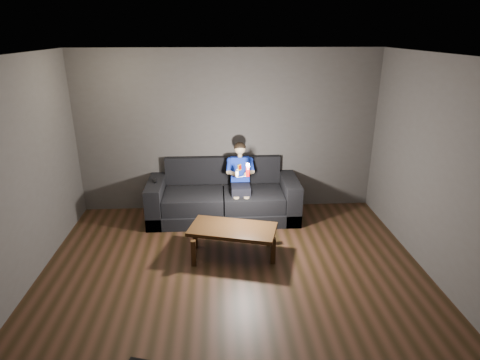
{
  "coord_description": "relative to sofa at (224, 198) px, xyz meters",
  "views": [
    {
      "loc": [
        -0.18,
        -4.04,
        2.95
      ],
      "look_at": [
        0.15,
        1.55,
        0.85
      ],
      "focal_mm": 30.0,
      "sensor_mm": 36.0,
      "label": 1
    }
  ],
  "objects": [
    {
      "name": "right_wall",
      "position": [
        2.59,
        -2.13,
        1.04
      ],
      "size": [
        0.04,
        5.0,
        2.7
      ],
      "primitive_type": "cube",
      "color": "#3F3A37",
      "rests_on": "ground"
    },
    {
      "name": "wii_remote_black",
      "position": [
        -1.1,
        -0.09,
        0.37
      ],
      "size": [
        0.07,
        0.15,
        0.03
      ],
      "color": "black",
      "rests_on": "sofa"
    },
    {
      "name": "back_wall",
      "position": [
        0.09,
        0.37,
        1.04
      ],
      "size": [
        5.0,
        0.04,
        2.7
      ],
      "primitive_type": "cube",
      "color": "#3F3A37",
      "rests_on": "ground"
    },
    {
      "name": "child",
      "position": [
        0.28,
        -0.07,
        0.46
      ],
      "size": [
        0.46,
        0.56,
        1.12
      ],
      "color": "black",
      "rests_on": "sofa"
    },
    {
      "name": "ceiling",
      "position": [
        0.09,
        -2.13,
        2.39
      ],
      "size": [
        5.0,
        5.0,
        0.02
      ],
      "primitive_type": "cube",
      "color": "silver",
      "rests_on": "back_wall"
    },
    {
      "name": "wii_remote_red",
      "position": [
        0.36,
        -0.51,
        0.68
      ],
      "size": [
        0.06,
        0.08,
        0.21
      ],
      "color": "#C50305",
      "rests_on": "child"
    },
    {
      "name": "sofa",
      "position": [
        0.0,
        0.0,
        0.0
      ],
      "size": [
        2.44,
        1.06,
        0.94
      ],
      "color": "black",
      "rests_on": "floor"
    },
    {
      "name": "nunchuk_white",
      "position": [
        0.2,
        -0.5,
        0.62
      ],
      "size": [
        0.07,
        0.09,
        0.14
      ],
      "color": "white",
      "rests_on": "child"
    },
    {
      "name": "coffee_table",
      "position": [
        0.1,
        -1.29,
        0.06
      ],
      "size": [
        1.28,
        0.87,
        0.42
      ],
      "color": "black",
      "rests_on": "floor"
    },
    {
      "name": "floor",
      "position": [
        0.09,
        -2.13,
        -0.31
      ],
      "size": [
        5.0,
        5.0,
        0.0
      ],
      "primitive_type": "plane",
      "color": "black",
      "rests_on": "ground"
    }
  ]
}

